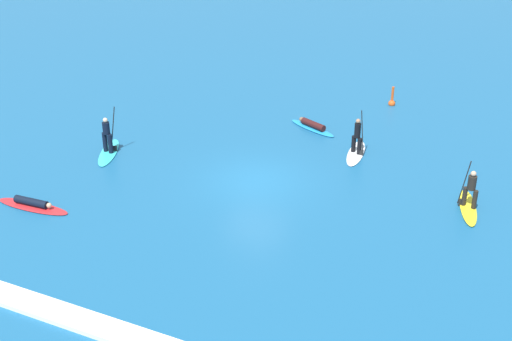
% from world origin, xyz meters
% --- Properties ---
extents(ground_plane, '(120.00, 120.00, 0.00)m').
position_xyz_m(ground_plane, '(0.00, 0.00, 0.00)').
color(ground_plane, '#195684').
rests_on(ground_plane, ground).
extents(surfer_on_teal_board, '(1.76, 2.88, 2.26)m').
position_xyz_m(surfer_on_teal_board, '(-7.21, -0.43, 0.45)').
color(surfer_on_teal_board, '#33C6CC').
rests_on(surfer_on_teal_board, ground_plane).
extents(surfer_on_blue_board, '(2.78, 1.59, 0.42)m').
position_xyz_m(surfer_on_blue_board, '(0.26, 6.00, 0.15)').
color(surfer_on_blue_board, '#1E8CD1').
rests_on(surfer_on_blue_board, ground_plane).
extents(surfer_on_red_board, '(3.26, 0.93, 0.39)m').
position_xyz_m(surfer_on_red_board, '(-7.10, -5.70, 0.13)').
color(surfer_on_red_board, red).
rests_on(surfer_on_red_board, ground_plane).
extents(surfer_on_white_board, '(1.06, 2.78, 2.25)m').
position_xyz_m(surfer_on_white_board, '(3.05, 4.25, 0.43)').
color(surfer_on_white_board, white).
rests_on(surfer_on_white_board, ground_plane).
extents(surfer_on_yellow_board, '(1.36, 2.93, 2.02)m').
position_xyz_m(surfer_on_yellow_board, '(8.55, 1.46, 0.40)').
color(surfer_on_yellow_board, yellow).
rests_on(surfer_on_yellow_board, ground_plane).
extents(marker_buoy, '(0.37, 0.37, 1.11)m').
position_xyz_m(marker_buoy, '(2.96, 10.63, 0.21)').
color(marker_buoy, '#E55119').
rests_on(marker_buoy, ground_plane).
extents(wave_crest, '(23.54, 0.90, 0.18)m').
position_xyz_m(wave_crest, '(0.00, -10.60, 0.09)').
color(wave_crest, white).
rests_on(wave_crest, ground_plane).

